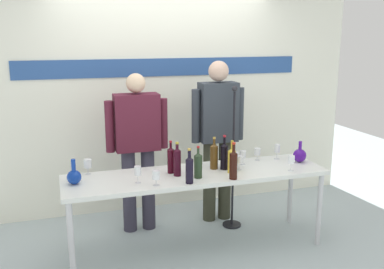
% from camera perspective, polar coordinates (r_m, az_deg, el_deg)
% --- Properties ---
extents(ground_plane, '(10.00, 10.00, 0.00)m').
position_cam_1_polar(ground_plane, '(4.39, 0.62, -14.70)').
color(ground_plane, '#AABABD').
extents(back_wall, '(4.70, 0.11, 3.00)m').
position_cam_1_polar(back_wall, '(5.11, -3.76, 6.90)').
color(back_wall, white).
rests_on(back_wall, ground).
extents(display_table, '(2.46, 0.65, 0.77)m').
position_cam_1_polar(display_table, '(4.11, 0.64, -5.83)').
color(display_table, silver).
rests_on(display_table, ground).
extents(decanter_blue_left, '(0.13, 0.13, 0.22)m').
position_cam_1_polar(decanter_blue_left, '(3.90, -15.18, -5.30)').
color(decanter_blue_left, '#103398').
rests_on(decanter_blue_left, display_table).
extents(decanter_blue_right, '(0.13, 0.13, 0.22)m').
position_cam_1_polar(decanter_blue_right, '(4.54, 13.91, -2.63)').
color(decanter_blue_right, '#45128D').
rests_on(decanter_blue_right, display_table).
extents(presenter_left, '(0.64, 0.22, 1.66)m').
position_cam_1_polar(presenter_left, '(4.50, -7.16, -0.98)').
color(presenter_left, '#322E3E').
rests_on(presenter_left, ground).
extents(presenter_right, '(0.59, 0.22, 1.77)m').
position_cam_1_polar(presenter_right, '(4.73, 3.39, 0.45)').
color(presenter_right, '#323324').
rests_on(presenter_right, ground).
extents(wine_bottle_0, '(0.07, 0.07, 0.31)m').
position_cam_1_polar(wine_bottle_0, '(3.77, -0.34, -4.50)').
color(wine_bottle_0, black).
rests_on(wine_bottle_0, display_table).
extents(wine_bottle_1, '(0.07, 0.07, 0.32)m').
position_cam_1_polar(wine_bottle_1, '(3.97, -1.94, -3.48)').
color(wine_bottle_1, black).
rests_on(wine_bottle_1, display_table).
extents(wine_bottle_2, '(0.08, 0.08, 0.31)m').
position_cam_1_polar(wine_bottle_2, '(4.08, 5.23, -3.29)').
color(wine_bottle_2, gold).
rests_on(wine_bottle_2, display_table).
extents(wine_bottle_3, '(0.07, 0.07, 0.34)m').
position_cam_1_polar(wine_bottle_3, '(3.90, 5.44, -3.84)').
color(wine_bottle_3, black).
rests_on(wine_bottle_3, display_table).
extents(wine_bottle_4, '(0.07, 0.07, 0.33)m').
position_cam_1_polar(wine_bottle_4, '(4.17, 4.25, -2.74)').
color(wine_bottle_4, black).
rests_on(wine_bottle_4, display_table).
extents(wine_bottle_5, '(0.07, 0.07, 0.29)m').
position_cam_1_polar(wine_bottle_5, '(3.92, 0.81, -3.96)').
color(wine_bottle_5, '#23361F').
rests_on(wine_bottle_5, display_table).
extents(wine_bottle_6, '(0.08, 0.08, 0.31)m').
position_cam_1_polar(wine_bottle_6, '(4.18, 2.90, -2.75)').
color(wine_bottle_6, '#4F3412').
rests_on(wine_bottle_6, display_table).
extents(wine_bottle_7, '(0.06, 0.06, 0.31)m').
position_cam_1_polar(wine_bottle_7, '(4.05, -2.79, -3.25)').
color(wine_bottle_7, '#350512').
rests_on(wine_bottle_7, display_table).
extents(wine_glass_left_0, '(0.06, 0.06, 0.13)m').
position_cam_1_polar(wine_glass_left_0, '(3.74, -4.73, -5.32)').
color(wine_glass_left_0, white).
rests_on(wine_glass_left_0, display_table).
extents(wine_glass_left_1, '(0.06, 0.06, 0.15)m').
position_cam_1_polar(wine_glass_left_1, '(3.81, -7.12, -4.75)').
color(wine_glass_left_1, white).
rests_on(wine_glass_left_1, display_table).
extents(wine_glass_left_2, '(0.07, 0.07, 0.14)m').
position_cam_1_polar(wine_glass_left_2, '(4.13, -13.50, -3.73)').
color(wine_glass_left_2, white).
rests_on(wine_glass_left_2, display_table).
extents(wine_glass_right_0, '(0.06, 0.06, 0.15)m').
position_cam_1_polar(wine_glass_right_0, '(4.22, 12.87, -3.25)').
color(wine_glass_right_0, white).
rests_on(wine_glass_right_0, display_table).
extents(wine_glass_right_1, '(0.07, 0.07, 0.14)m').
position_cam_1_polar(wine_glass_right_1, '(4.17, 6.20, -3.30)').
color(wine_glass_right_1, white).
rests_on(wine_glass_right_1, display_table).
extents(wine_glass_right_2, '(0.07, 0.07, 0.15)m').
position_cam_1_polar(wine_glass_right_2, '(4.26, 5.62, -2.84)').
color(wine_glass_right_2, white).
rests_on(wine_glass_right_2, display_table).
extents(wine_glass_right_3, '(0.06, 0.06, 0.14)m').
position_cam_1_polar(wine_glass_right_3, '(4.35, 6.69, -2.63)').
color(wine_glass_right_3, white).
rests_on(wine_glass_right_3, display_table).
extents(wine_glass_right_4, '(0.06, 0.06, 0.16)m').
position_cam_1_polar(wine_glass_right_4, '(4.58, 11.08, -1.85)').
color(wine_glass_right_4, white).
rests_on(wine_glass_right_4, display_table).
extents(wine_glass_right_5, '(0.06, 0.06, 0.13)m').
position_cam_1_polar(wine_glass_right_5, '(4.51, 8.55, -2.25)').
color(wine_glass_right_5, white).
rests_on(wine_glass_right_5, display_table).
extents(microphone_stand, '(0.20, 0.20, 1.53)m').
position_cam_1_polar(microphone_stand, '(4.69, 5.35, -6.07)').
color(microphone_stand, black).
rests_on(microphone_stand, ground).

